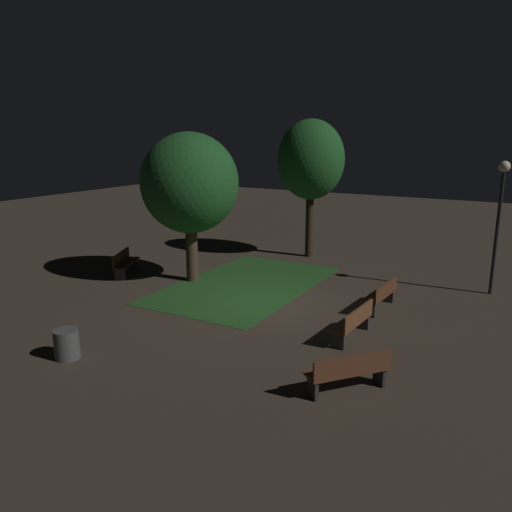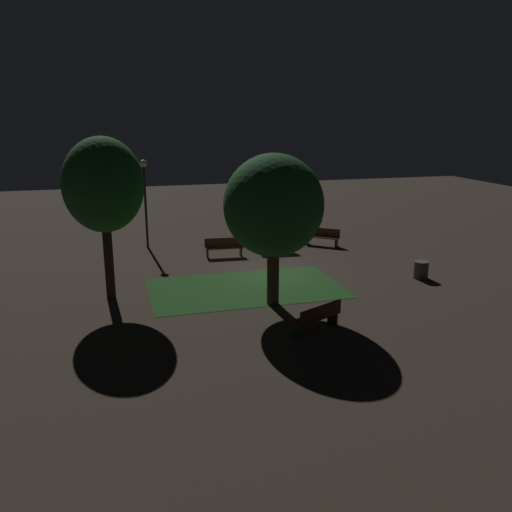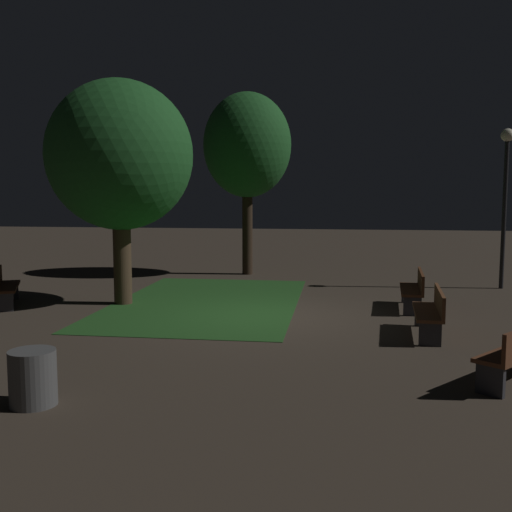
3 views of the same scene
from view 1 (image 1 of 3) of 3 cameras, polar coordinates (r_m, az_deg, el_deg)
name	(u,v)px [view 1 (image 1 of 3)]	position (r m, az deg, el deg)	size (l,w,h in m)	color
ground_plane	(264,304)	(16.01, 0.92, -5.42)	(60.00, 60.00, 0.00)	#3D3328
grass_lawn	(245,285)	(17.98, -1.21, -3.24)	(7.42, 4.41, 0.01)	#23511E
bench_lawn_edge	(353,321)	(13.47, 10.96, -7.28)	(1.83, 0.62, 0.88)	brown
bench_corner	(381,294)	(15.83, 14.00, -4.24)	(1.83, 0.62, 0.88)	#512D19
bench_near_trees	(349,371)	(10.82, 10.51, -12.67)	(1.69, 1.52, 0.88)	brown
bench_front_left	(125,262)	(19.79, -14.63, -0.68)	(1.83, 1.21, 0.88)	#422314
tree_tall_center	(190,184)	(17.97, -7.51, 8.10)	(3.44, 3.44, 5.32)	#423021
tree_back_left	(311,160)	(21.64, 6.24, 10.70)	(2.82, 2.82, 5.85)	#2D2116
lamp_post_near_wall	(500,205)	(18.12, 25.90, 5.24)	(0.36, 0.36, 4.41)	black
trash_bin	(67,344)	(13.01, -20.63, -9.31)	(0.59, 0.59, 0.71)	#4C4C4C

